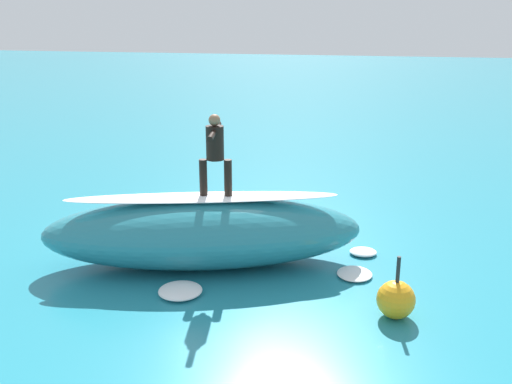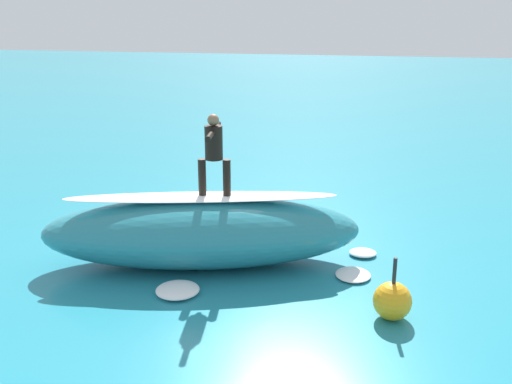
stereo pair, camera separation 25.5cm
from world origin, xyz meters
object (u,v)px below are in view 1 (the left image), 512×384
(surfboard_riding, at_px, (216,197))
(surfer_riding, at_px, (215,149))
(surfboard_paddling, at_px, (288,222))
(surfer_paddling, at_px, (285,217))
(buoy_marker, at_px, (396,299))

(surfboard_riding, height_order, surfer_riding, surfer_riding)
(surfer_riding, xyz_separation_m, surfboard_paddling, (-1.05, -2.71, -2.40))
(surfer_riding, distance_m, surfboard_paddling, 3.76)
(surfboard_paddling, xyz_separation_m, surfer_paddling, (0.06, 0.11, 0.18))
(surfer_riding, bearing_deg, buoy_marker, 147.95)
(surfboard_riding, bearing_deg, surfer_paddling, -120.36)
(surfer_riding, distance_m, surfer_paddling, 3.55)
(surfer_paddling, height_order, buoy_marker, buoy_marker)
(surfboard_riding, height_order, surfer_paddling, surfboard_riding)
(surfer_riding, relative_size, buoy_marker, 1.46)
(surfboard_paddling, xyz_separation_m, buoy_marker, (-2.52, 4.18, 0.29))
(buoy_marker, bearing_deg, surfboard_riding, -22.45)
(buoy_marker, bearing_deg, surfer_riding, -22.45)
(surfer_paddling, bearing_deg, surfboard_riding, -171.12)
(surfboard_paddling, bearing_deg, buoy_marker, -119.24)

